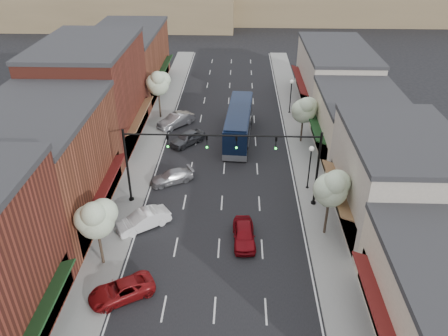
# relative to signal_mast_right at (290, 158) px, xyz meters

# --- Properties ---
(ground) EXTENTS (160.00, 160.00, 0.00)m
(ground) POSITION_rel_signal_mast_right_xyz_m (-5.62, -8.00, -4.62)
(ground) COLOR black
(ground) RESTS_ON ground
(sidewalk_left) EXTENTS (2.80, 73.00, 0.15)m
(sidewalk_left) POSITION_rel_signal_mast_right_xyz_m (-14.02, 10.50, -4.55)
(sidewalk_left) COLOR gray
(sidewalk_left) RESTS_ON ground
(sidewalk_right) EXTENTS (2.80, 73.00, 0.15)m
(sidewalk_right) POSITION_rel_signal_mast_right_xyz_m (2.78, 10.50, -4.55)
(sidewalk_right) COLOR gray
(sidewalk_right) RESTS_ON ground
(curb_left) EXTENTS (0.25, 73.00, 0.17)m
(curb_left) POSITION_rel_signal_mast_right_xyz_m (-12.62, 10.50, -4.55)
(curb_left) COLOR gray
(curb_left) RESTS_ON ground
(curb_right) EXTENTS (0.25, 73.00, 0.17)m
(curb_right) POSITION_rel_signal_mast_right_xyz_m (1.38, 10.50, -4.55)
(curb_right) COLOR gray
(curb_right) RESTS_ON ground
(bldg_left_midnear) EXTENTS (10.14, 14.10, 9.40)m
(bldg_left_midnear) POSITION_rel_signal_mast_right_xyz_m (-19.85, -2.00, 0.03)
(bldg_left_midnear) COLOR brown
(bldg_left_midnear) RESTS_ON ground
(bldg_left_midfar) EXTENTS (10.14, 14.10, 10.90)m
(bldg_left_midfar) POSITION_rel_signal_mast_right_xyz_m (-19.86, 12.00, 0.78)
(bldg_left_midfar) COLOR maroon
(bldg_left_midfar) RESTS_ON ground
(bldg_left_far) EXTENTS (10.14, 18.10, 8.40)m
(bldg_left_far) POSITION_rel_signal_mast_right_xyz_m (-19.84, 28.00, -0.46)
(bldg_left_far) COLOR brown
(bldg_left_far) RESTS_ON ground
(bldg_right_midnear) EXTENTS (9.14, 12.10, 7.90)m
(bldg_right_midnear) POSITION_rel_signal_mast_right_xyz_m (8.10, -2.00, -0.72)
(bldg_right_midnear) COLOR #BAAE9F
(bldg_right_midnear) RESTS_ON ground
(bldg_right_midfar) EXTENTS (9.14, 12.10, 6.40)m
(bldg_right_midfar) POSITION_rel_signal_mast_right_xyz_m (8.08, 10.00, -1.46)
(bldg_right_midfar) COLOR beige
(bldg_right_midfar) RESTS_ON ground
(bldg_right_far) EXTENTS (9.14, 16.10, 7.40)m
(bldg_right_far) POSITION_rel_signal_mast_right_xyz_m (8.09, 24.00, -0.96)
(bldg_right_far) COLOR #BAAE9F
(bldg_right_far) RESTS_ON ground
(hill_near) EXTENTS (50.00, 20.00, 8.00)m
(hill_near) POSITION_rel_signal_mast_right_xyz_m (-30.62, 70.00, -0.62)
(hill_near) COLOR #7A6647
(hill_near) RESTS_ON ground
(signal_mast_right) EXTENTS (8.22, 0.46, 7.00)m
(signal_mast_right) POSITION_rel_signal_mast_right_xyz_m (0.00, 0.00, 0.00)
(signal_mast_right) COLOR black
(signal_mast_right) RESTS_ON ground
(signal_mast_left) EXTENTS (8.22, 0.46, 7.00)m
(signal_mast_left) POSITION_rel_signal_mast_right_xyz_m (-11.24, 0.00, 0.00)
(signal_mast_left) COLOR black
(signal_mast_left) RESTS_ON ground
(tree_right_near) EXTENTS (2.85, 2.65, 5.95)m
(tree_right_near) POSITION_rel_signal_mast_right_xyz_m (2.73, -4.05, -0.17)
(tree_right_near) COLOR #47382B
(tree_right_near) RESTS_ON ground
(tree_right_far) EXTENTS (2.85, 2.65, 5.43)m
(tree_right_far) POSITION_rel_signal_mast_right_xyz_m (2.73, 11.95, -0.63)
(tree_right_far) COLOR #47382B
(tree_right_far) RESTS_ON ground
(tree_left_near) EXTENTS (2.85, 2.65, 5.69)m
(tree_left_near) POSITION_rel_signal_mast_right_xyz_m (-13.87, -8.05, -0.40)
(tree_left_near) COLOR #47382B
(tree_left_near) RESTS_ON ground
(tree_left_far) EXTENTS (2.85, 2.65, 6.13)m
(tree_left_far) POSITION_rel_signal_mast_right_xyz_m (-13.87, 17.95, -0.02)
(tree_left_far) COLOR #47382B
(tree_left_far) RESTS_ON ground
(lamp_post_near) EXTENTS (0.44, 0.44, 4.44)m
(lamp_post_near) POSITION_rel_signal_mast_right_xyz_m (2.18, 2.50, -1.62)
(lamp_post_near) COLOR black
(lamp_post_near) RESTS_ON ground
(lamp_post_far) EXTENTS (0.44, 0.44, 4.44)m
(lamp_post_far) POSITION_rel_signal_mast_right_xyz_m (2.18, 20.00, -1.62)
(lamp_post_far) COLOR black
(lamp_post_far) RESTS_ON ground
(coach_bus) EXTENTS (3.30, 11.66, 3.52)m
(coach_bus) POSITION_rel_signal_mast_right_xyz_m (-4.22, 12.83, -2.78)
(coach_bus) COLOR black
(coach_bus) RESTS_ON ground
(red_hatchback) EXTENTS (1.89, 4.23, 1.41)m
(red_hatchback) POSITION_rel_signal_mast_right_xyz_m (-3.71, -5.13, -3.92)
(red_hatchback) COLOR maroon
(red_hatchback) RESTS_ON ground
(parked_car_a) EXTENTS (4.75, 3.91, 1.20)m
(parked_car_a) POSITION_rel_signal_mast_right_xyz_m (-11.82, -11.09, -4.02)
(parked_car_a) COLOR maroon
(parked_car_a) RESTS_ON ground
(parked_car_b) EXTENTS (4.46, 3.81, 1.45)m
(parked_car_b) POSITION_rel_signal_mast_right_xyz_m (-11.82, -3.65, -3.90)
(parked_car_b) COLOR white
(parked_car_b) RESTS_ON ground
(parked_car_c) EXTENTS (4.43, 3.39, 1.20)m
(parked_car_c) POSITION_rel_signal_mast_right_xyz_m (-10.47, 3.22, -4.02)
(parked_car_c) COLOR #9A9A9F
(parked_car_c) RESTS_ON ground
(parked_car_d) EXTENTS (4.08, 4.29, 1.44)m
(parked_car_d) POSITION_rel_signal_mast_right_xyz_m (-9.82, 11.17, -3.90)
(parked_car_d) COLOR #505257
(parked_car_d) RESTS_ON ground
(parked_car_e) EXTENTS (4.41, 4.56, 1.55)m
(parked_car_e) POSITION_rel_signal_mast_right_xyz_m (-11.69, 15.67, -3.85)
(parked_car_e) COLOR #A1A2A7
(parked_car_e) RESTS_ON ground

